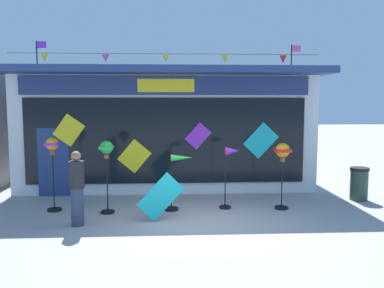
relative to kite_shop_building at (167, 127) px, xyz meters
The scene contains 10 objects.
ground_plane 5.48m from the kite_shop_building, 81.13° to the right, with size 80.00×80.00×0.00m, color #9E9B99.
kite_shop_building is the anchor object (origin of this frame).
wind_spinner_far_left 4.69m from the kite_shop_building, 127.45° to the right, with size 0.35×0.35×1.87m.
wind_spinner_left 4.27m from the kite_shop_building, 109.97° to the right, with size 0.33×0.33×1.81m.
wind_spinner_center_left 3.93m from the kite_shop_building, 85.39° to the right, with size 0.74×0.37×1.44m.
wind_spinner_center_right 4.12m from the kite_shop_building, 65.89° to the right, with size 0.53×0.30×1.61m.
wind_spinner_right 4.88m from the kite_shop_building, 52.07° to the right, with size 0.38×0.38×1.71m.
person_mid_plaza 5.46m from the kite_shop_building, 111.49° to the right, with size 0.34×0.34×1.68m.
trash_bin 6.37m from the kite_shop_building, 28.97° to the right, with size 0.52×0.52×0.92m.
display_kite_on_ground 4.84m from the kite_shop_building, 91.44° to the right, with size 0.57×0.03×1.04m, color #19B7BC.
Camera 1 is at (-0.69, -8.81, 2.75)m, focal length 37.69 mm.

